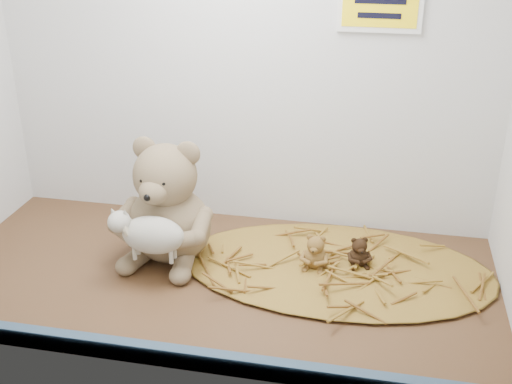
% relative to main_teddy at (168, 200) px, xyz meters
% --- Properties ---
extents(alcove_shell, '(1.20, 0.60, 0.90)m').
position_rel_main_teddy_xyz_m(alcove_shell, '(0.12, 0.02, 0.31)').
color(alcove_shell, '#472C18').
rests_on(alcove_shell, ground).
extents(front_rail, '(1.19, 0.02, 0.04)m').
position_rel_main_teddy_xyz_m(front_rail, '(0.12, -0.36, -0.12)').
color(front_rail, '#344E63').
rests_on(front_rail, shelf_floor).
extents(straw_bed, '(0.69, 0.40, 0.01)m').
position_rel_main_teddy_xyz_m(straw_bed, '(0.38, 0.01, -0.14)').
color(straw_bed, brown).
rests_on(straw_bed, shelf_floor).
extents(main_teddy, '(0.25, 0.26, 0.28)m').
position_rel_main_teddy_xyz_m(main_teddy, '(0.00, 0.00, 0.00)').
color(main_teddy, '#826B50').
rests_on(main_teddy, shelf_floor).
extents(toy_lamb, '(0.18, 0.11, 0.11)m').
position_rel_main_teddy_xyz_m(toy_lamb, '(-0.00, -0.10, -0.03)').
color(toy_lamb, beige).
rests_on(toy_lamb, main_teddy).
extents(mini_teddy_tan, '(0.07, 0.07, 0.08)m').
position_rel_main_teddy_xyz_m(mini_teddy_tan, '(0.33, 0.00, -0.09)').
color(mini_teddy_tan, brown).
rests_on(mini_teddy_tan, straw_bed).
extents(mini_teddy_brown, '(0.07, 0.07, 0.07)m').
position_rel_main_teddy_xyz_m(mini_teddy_brown, '(0.42, 0.03, -0.09)').
color(mini_teddy_brown, black).
rests_on(mini_teddy_brown, straw_bed).
extents(wall_sign, '(0.16, 0.01, 0.11)m').
position_rel_main_teddy_xyz_m(wall_sign, '(0.42, 0.22, 0.41)').
color(wall_sign, yellow).
rests_on(wall_sign, back_wall).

